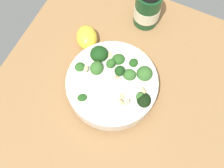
# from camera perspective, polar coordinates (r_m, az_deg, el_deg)

# --- Properties ---
(ground_plane) EXTENTS (0.65, 0.65, 0.04)m
(ground_plane) POSITION_cam_1_polar(r_m,az_deg,el_deg) (0.74, 2.00, -1.58)
(ground_plane) COLOR #996D42
(bowl_of_broccoli) EXTENTS (0.23, 0.23, 0.09)m
(bowl_of_broccoli) POSITION_cam_1_polar(r_m,az_deg,el_deg) (0.68, 0.14, 0.17)
(bowl_of_broccoli) COLOR silver
(bowl_of_broccoli) RESTS_ON ground_plane
(lemon_wedge) EXTENTS (0.09, 0.09, 0.05)m
(lemon_wedge) POSITION_cam_1_polar(r_m,az_deg,el_deg) (0.77, -5.20, 9.53)
(lemon_wedge) COLOR yellow
(lemon_wedge) RESTS_ON ground_plane
(bottle_tall) EXTENTS (0.07, 0.07, 0.13)m
(bottle_tall) POSITION_cam_1_polar(r_m,az_deg,el_deg) (0.78, 7.36, 15.36)
(bottle_tall) COLOR #194723
(bottle_tall) RESTS_ON ground_plane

